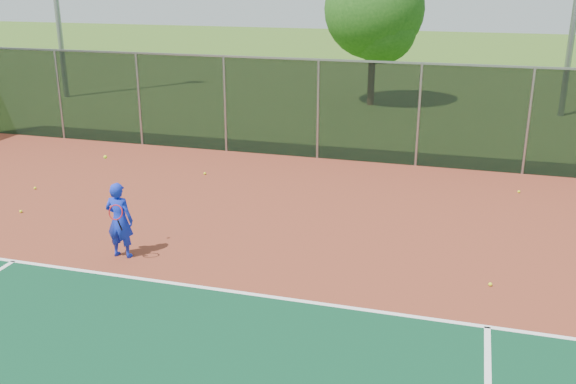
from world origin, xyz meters
name	(u,v)px	position (x,y,z in m)	size (l,w,h in m)	color
court_apron	(353,342)	(0.00, 2.00, 0.01)	(30.00, 20.00, 0.02)	brown
fence_back	(419,114)	(0.00, 12.00, 1.56)	(30.00, 0.06, 3.03)	black
tennis_player	(119,220)	(-5.06, 3.83, 0.80)	(0.59, 0.60, 2.06)	#1429C4
practice_ball_0	(519,192)	(2.82, 10.19, 0.06)	(0.07, 0.07, 0.07)	#E0EF1B
practice_ball_2	(490,284)	(2.06, 4.52, 0.06)	(0.07, 0.07, 0.07)	#E0EF1B
practice_ball_3	(21,211)	(-8.65, 5.36, 0.06)	(0.07, 0.07, 0.07)	#E0EF1B
practice_ball_5	(35,188)	(-9.44, 6.96, 0.06)	(0.07, 0.07, 0.07)	#E0EF1B
practice_ball_7	(205,173)	(-5.65, 9.41, 0.06)	(0.07, 0.07, 0.07)	#E0EF1B
tree_back_left	(376,14)	(-2.70, 20.90, 3.84)	(4.17, 4.17, 6.12)	#3C2A16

